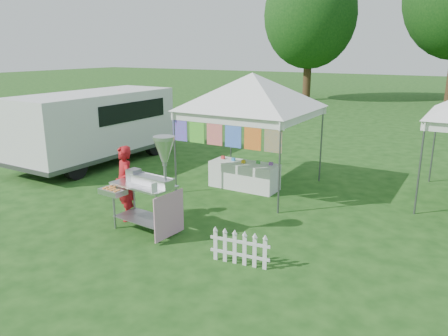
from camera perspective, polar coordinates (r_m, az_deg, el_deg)
The scene contains 8 objects.
ground at distance 8.97m, azimuth -6.88°, elevation -8.31°, with size 120.00×120.00×0.00m, color #163F12.
canopy_main at distance 11.20m, azimuth 3.73°, elevation 12.27°, with size 4.24×4.24×3.45m.
tree_left at distance 32.50m, azimuth 11.18°, elevation 19.03°, with size 6.40×6.40×9.53m.
donut_cart at distance 8.56m, azimuth -9.58°, elevation -1.15°, with size 1.51×0.94×2.01m.
vendor at distance 9.53m, azimuth -12.86°, elevation -1.97°, with size 0.59×0.39×1.62m, color #A61419.
cargo_van at distance 14.69m, azimuth -16.07°, elevation 5.46°, with size 2.22×5.44×2.25m.
picket_fence at distance 7.55m, azimuth 2.05°, elevation -10.53°, with size 1.07×0.17×0.56m.
display_table at distance 11.53m, azimuth 2.65°, elevation -0.97°, with size 1.80×0.70×0.69m, color white.
Camera 1 is at (5.06, -6.48, 3.58)m, focal length 35.00 mm.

